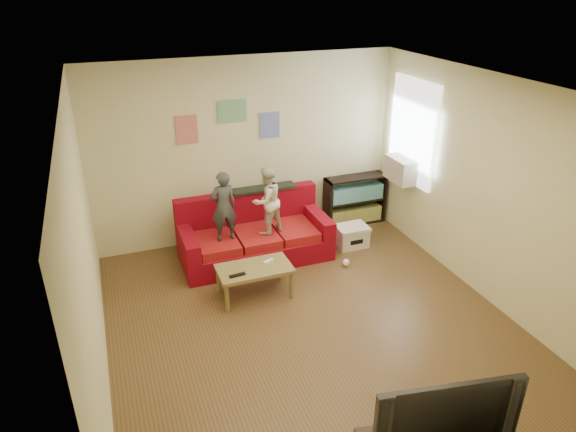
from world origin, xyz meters
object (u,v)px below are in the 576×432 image
object	(u,v)px
child_b	(267,201)
coffee_table	(254,271)
child_a	(223,206)
television	(441,408)
file_box	(351,236)
bookshelf	(355,202)
sofa	(254,237)

from	to	relation	value
child_b	coffee_table	bearing A→B (deg)	39.46
child_a	television	bearing A→B (deg)	96.39
child_a	file_box	xyz separation A→B (m)	(1.89, -0.06, -0.75)
coffee_table	bookshelf	distance (m)	2.58
coffee_table	bookshelf	bearing A→B (deg)	34.27
sofa	coffee_table	bearing A→B (deg)	-106.67
sofa	child_a	size ratio (longest dim) A/B	2.14
sofa	bookshelf	xyz separation A→B (m)	(1.84, 0.48, 0.05)
sofa	coffee_table	world-z (taller)	sofa
file_box	child_b	bearing A→B (deg)	177.50
sofa	child_a	bearing A→B (deg)	-159.31
bookshelf	child_a	bearing A→B (deg)	-164.20
child_a	television	distance (m)	3.86
child_b	sofa	bearing A→B (deg)	-70.99
bookshelf	file_box	xyz separation A→B (m)	(-0.40, -0.71, -0.19)
coffee_table	bookshelf	xyz separation A→B (m)	(2.13, 1.45, 0.00)
child_a	bookshelf	size ratio (longest dim) A/B	0.97
file_box	television	world-z (taller)	television
child_a	coffee_table	world-z (taller)	child_a
sofa	bookshelf	size ratio (longest dim) A/B	2.08
coffee_table	file_box	world-z (taller)	coffee_table
child_b	television	size ratio (longest dim) A/B	0.85
sofa	child_b	world-z (taller)	child_b
sofa	coffee_table	distance (m)	1.02
file_box	television	xyz separation A→B (m)	(-1.19, -3.73, 0.61)
sofa	file_box	world-z (taller)	sofa
coffee_table	file_box	xyz separation A→B (m)	(1.73, 0.75, -0.19)
sofa	child_b	bearing A→B (deg)	-49.12
sofa	file_box	bearing A→B (deg)	-8.97
child_b	television	bearing A→B (deg)	69.59
child_b	bookshelf	size ratio (longest dim) A/B	0.95
child_b	file_box	bearing A→B (deg)	155.63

